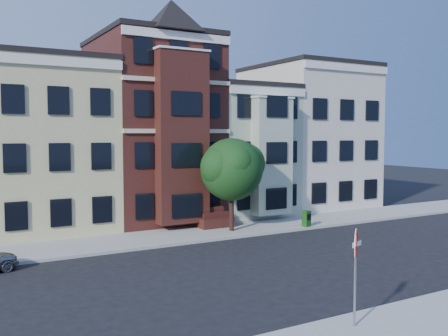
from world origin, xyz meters
TOP-DOWN VIEW (x-y plane):
  - ground at (0.00, 0.00)m, footprint 120.00×120.00m
  - far_sidewalk at (0.00, 8.00)m, footprint 60.00×4.00m
  - near_sidewalk at (0.00, -8.00)m, footprint 60.00×4.00m
  - house_yellow at (-7.00, 14.50)m, footprint 7.00×9.00m
  - house_brown at (0.00, 14.50)m, footprint 7.00×9.00m
  - house_green at (6.50, 14.50)m, footprint 6.00×9.00m
  - house_cream at (13.50, 14.50)m, footprint 8.00×9.00m
  - street_tree at (2.21, 7.47)m, footprint 6.01×6.01m
  - newspaper_box at (6.85, 6.30)m, footprint 0.51×0.47m
  - stop_sign at (-2.07, -6.88)m, footprint 0.90×0.41m

SIDE VIEW (x-z plane):
  - ground at x=0.00m, z-range 0.00..0.00m
  - far_sidewalk at x=0.00m, z-range 0.00..0.15m
  - near_sidewalk at x=0.00m, z-range 0.00..0.15m
  - newspaper_box at x=6.85m, z-range 0.15..1.13m
  - stop_sign at x=-2.07m, z-range 0.15..3.45m
  - street_tree at x=2.21m, z-range 0.15..6.87m
  - house_green at x=6.50m, z-range 0.00..9.00m
  - house_yellow at x=-7.00m, z-range 0.00..10.00m
  - house_cream at x=13.50m, z-range 0.00..11.00m
  - house_brown at x=0.00m, z-range 0.00..12.00m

